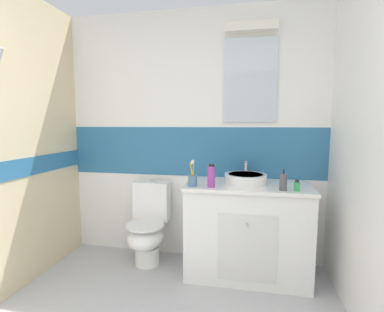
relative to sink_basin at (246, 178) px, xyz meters
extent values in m
cube|color=white|center=(-0.54, 0.31, -0.47)|extent=(3.20, 0.10, 0.85)
cube|color=teal|center=(-0.54, 0.31, 0.20)|extent=(3.20, 0.10, 0.50)
cube|color=white|center=(-0.54, 0.31, 1.03)|extent=(3.20, 0.10, 1.15)
cube|color=silver|center=(0.02, 0.25, 0.90)|extent=(0.50, 0.02, 0.79)
cube|color=white|center=(0.02, 0.21, 1.37)|extent=(0.48, 0.10, 0.08)
cube|color=white|center=(0.02, -0.02, -0.49)|extent=(1.07, 0.55, 0.82)
cube|color=white|center=(0.02, -0.03, -0.06)|extent=(1.09, 0.57, 0.03)
cube|color=silver|center=(0.02, -0.30, -0.53)|extent=(0.48, 0.01, 0.57)
cylinder|color=silver|center=(0.02, -0.31, -0.32)|extent=(0.02, 0.02, 0.03)
cylinder|color=white|center=(0.00, 0.00, 0.00)|extent=(0.38, 0.38, 0.09)
cylinder|color=#B3B3B8|center=(0.00, 0.00, 0.03)|extent=(0.31, 0.31, 0.01)
cylinder|color=silver|center=(0.00, 0.22, 0.04)|extent=(0.03, 0.03, 0.17)
cylinder|color=silver|center=(0.00, 0.11, 0.13)|extent=(0.02, 0.17, 0.02)
cylinder|color=white|center=(-0.94, -0.02, -0.81)|extent=(0.24, 0.24, 0.18)
ellipsoid|color=white|center=(-0.94, -0.06, -0.61)|extent=(0.34, 0.42, 0.22)
cylinder|color=white|center=(-0.94, -0.06, -0.49)|extent=(0.37, 0.37, 0.02)
cube|color=white|center=(-0.94, 0.15, -0.30)|extent=(0.36, 0.17, 0.40)
cylinder|color=silver|center=(-0.94, 0.15, -0.09)|extent=(0.04, 0.04, 0.02)
cylinder|color=#4C7299|center=(-0.45, -0.21, 0.00)|extent=(0.08, 0.08, 0.10)
cylinder|color=gold|center=(-0.44, -0.20, 0.07)|extent=(0.01, 0.04, 0.19)
cube|color=white|center=(-0.44, -0.20, 0.17)|extent=(0.01, 0.02, 0.03)
cylinder|color=gold|center=(-0.46, -0.20, 0.07)|extent=(0.03, 0.04, 0.18)
cube|color=white|center=(-0.46, -0.20, 0.16)|extent=(0.02, 0.02, 0.03)
cylinder|color=#4C4C51|center=(0.30, -0.22, 0.02)|extent=(0.06, 0.06, 0.14)
cylinder|color=#262626|center=(0.30, -0.22, 0.11)|extent=(0.01, 0.01, 0.04)
cylinder|color=#262626|center=(0.30, -0.23, 0.12)|extent=(0.01, 0.02, 0.01)
cube|color=green|center=(0.40, -0.22, -0.01)|extent=(0.04, 0.03, 0.07)
cylinder|color=black|center=(0.40, -0.22, 0.04)|extent=(0.03, 0.03, 0.02)
cylinder|color=#993F99|center=(-0.28, -0.21, 0.04)|extent=(0.06, 0.06, 0.18)
cylinder|color=black|center=(-0.28, -0.21, 0.14)|extent=(0.05, 0.05, 0.02)
camera|label=1|loc=(0.00, -2.54, 0.49)|focal=26.30mm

